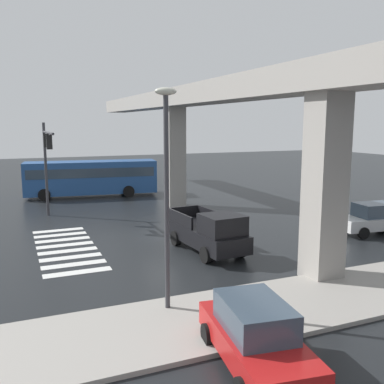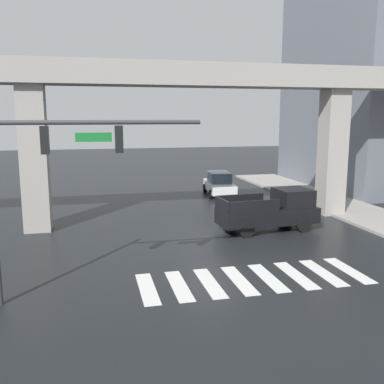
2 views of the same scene
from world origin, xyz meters
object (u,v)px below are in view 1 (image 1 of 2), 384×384
Objects in this scene: sedan_white at (374,218)px; city_bus at (91,176)px; pickup_truck at (210,233)px; street_lamp_near_corner at (166,175)px; traffic_signal_mast at (47,152)px; sedan_red at (255,335)px.

city_bus is at bearing -146.31° from sedan_white.
street_lamp_near_corner is (5.40, -4.06, 3.57)m from pickup_truck.
pickup_truck is at bearing 32.23° from traffic_signal_mast.
sedan_white is 19.91m from traffic_signal_mast.
sedan_white is 0.69× the size of traffic_signal_mast.
sedan_white is at bearing 88.81° from pickup_truck.
street_lamp_near_corner reaches higher than sedan_red.
traffic_signal_mast is (-19.54, -3.35, 3.54)m from sedan_red.
sedan_white is at bearing 57.84° from traffic_signal_mast.
street_lamp_near_corner is at bearing -69.92° from sedan_white.
pickup_truck reaches higher than sedan_white.
city_bus reaches higher than sedan_red.
street_lamp_near_corner is (15.62, 2.39, 0.17)m from traffic_signal_mast.
city_bus reaches higher than sedan_white.
sedan_white is 15.57m from street_lamp_near_corner.
sedan_red and sedan_white have the same top height.
traffic_signal_mast is at bearing -122.16° from sedan_white.
city_bus reaches higher than pickup_truck.
pickup_truck reaches higher than sedan_red.
traffic_signal_mast is at bearing -170.27° from sedan_red.
city_bus is at bearing 154.03° from traffic_signal_mast.
traffic_signal_mast reaches higher than city_bus.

